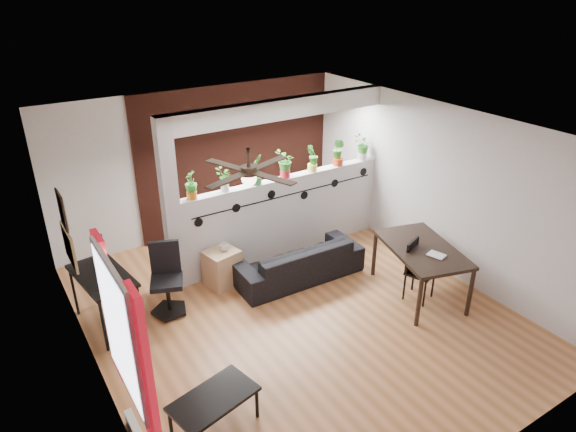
# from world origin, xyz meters

# --- Properties ---
(room_shell) EXTENTS (6.30, 7.10, 2.90)m
(room_shell) POSITION_xyz_m (0.00, 0.00, 1.30)
(room_shell) COLOR #92582F
(room_shell) RESTS_ON ground
(partition_wall) EXTENTS (3.60, 0.18, 1.35)m
(partition_wall) POSITION_xyz_m (0.80, 1.50, 0.68)
(partition_wall) COLOR #BCBCC1
(partition_wall) RESTS_ON ground
(ceiling_header) EXTENTS (3.60, 0.18, 0.30)m
(ceiling_header) POSITION_xyz_m (0.80, 1.50, 2.45)
(ceiling_header) COLOR silver
(ceiling_header) RESTS_ON room_shell
(pier_column) EXTENTS (0.22, 0.20, 2.60)m
(pier_column) POSITION_xyz_m (-1.11, 1.50, 1.30)
(pier_column) COLOR #BCBCC1
(pier_column) RESTS_ON ground
(brick_panel) EXTENTS (3.90, 0.05, 2.60)m
(brick_panel) POSITION_xyz_m (0.80, 2.97, 1.30)
(brick_panel) COLOR #973C2B
(brick_panel) RESTS_ON ground
(vine_decal) EXTENTS (3.31, 0.01, 0.30)m
(vine_decal) POSITION_xyz_m (0.80, 1.40, 1.08)
(vine_decal) COLOR black
(vine_decal) RESTS_ON partition_wall
(window_assembly) EXTENTS (0.09, 1.30, 1.55)m
(window_assembly) POSITION_xyz_m (-2.56, -1.20, 1.51)
(window_assembly) COLOR white
(window_assembly) RESTS_ON room_shell
(corkboard) EXTENTS (0.03, 0.60, 0.45)m
(corkboard) POSITION_xyz_m (-2.58, 0.95, 1.35)
(corkboard) COLOR olive
(corkboard) RESTS_ON room_shell
(framed_art) EXTENTS (0.03, 0.34, 0.44)m
(framed_art) POSITION_xyz_m (-2.58, 0.90, 1.85)
(framed_art) COLOR #8C7259
(framed_art) RESTS_ON room_shell
(ceiling_fan) EXTENTS (1.19, 1.19, 0.43)m
(ceiling_fan) POSITION_xyz_m (-0.80, -0.30, 2.31)
(ceiling_fan) COLOR black
(ceiling_fan) RESTS_ON room_shell
(potted_plant_0) EXTENTS (0.25, 0.26, 0.42)m
(potted_plant_0) POSITION_xyz_m (-0.78, 1.50, 1.57)
(potted_plant_0) COLOR #C56817
(potted_plant_0) RESTS_ON partition_wall
(potted_plant_1) EXTENTS (0.20, 0.17, 0.37)m
(potted_plant_1) POSITION_xyz_m (-0.25, 1.50, 1.55)
(potted_plant_1) COLOR white
(potted_plant_1) RESTS_ON partition_wall
(potted_plant_2) EXTENTS (0.26, 0.21, 0.48)m
(potted_plant_2) POSITION_xyz_m (0.27, 1.50, 1.60)
(potted_plant_2) COLOR green
(potted_plant_2) RESTS_ON partition_wall
(potted_plant_3) EXTENTS (0.29, 0.28, 0.44)m
(potted_plant_3) POSITION_xyz_m (0.80, 1.50, 1.58)
(potted_plant_3) COLOR red
(potted_plant_3) RESTS_ON partition_wall
(potted_plant_4) EXTENTS (0.26, 0.23, 0.43)m
(potted_plant_4) POSITION_xyz_m (1.33, 1.50, 1.58)
(potted_plant_4) COLOR #E5E751
(potted_plant_4) RESTS_ON partition_wall
(potted_plant_5) EXTENTS (0.24, 0.28, 0.47)m
(potted_plant_5) POSITION_xyz_m (1.85, 1.50, 1.60)
(potted_plant_5) COLOR red
(potted_plant_5) RESTS_ON partition_wall
(potted_plant_6) EXTENTS (0.23, 0.19, 0.44)m
(potted_plant_6) POSITION_xyz_m (2.38, 1.50, 1.58)
(potted_plant_6) COLOR silver
(potted_plant_6) RESTS_ON partition_wall
(sofa) EXTENTS (1.93, 0.81, 0.56)m
(sofa) POSITION_xyz_m (0.54, 0.73, 0.28)
(sofa) COLOR black
(sofa) RESTS_ON ground
(cube_shelf) EXTENTS (0.54, 0.50, 0.57)m
(cube_shelf) POSITION_xyz_m (-0.53, 1.16, 0.28)
(cube_shelf) COLOR tan
(cube_shelf) RESTS_ON ground
(cup) EXTENTS (0.15, 0.15, 0.11)m
(cup) POSITION_xyz_m (-0.48, 1.16, 0.62)
(cup) COLOR gray
(cup) RESTS_ON cube_shelf
(computer_desk) EXTENTS (0.71, 1.15, 0.78)m
(computer_desk) POSITION_xyz_m (-2.25, 1.10, 0.71)
(computer_desk) COLOR black
(computer_desk) RESTS_ON ground
(monitor) EXTENTS (0.35, 0.16, 0.20)m
(monitor) POSITION_xyz_m (-2.25, 1.25, 0.88)
(monitor) COLOR black
(monitor) RESTS_ON computer_desk
(office_chair) EXTENTS (0.55, 0.56, 1.01)m
(office_chair) POSITION_xyz_m (-1.45, 0.96, 0.45)
(office_chair) COLOR black
(office_chair) RESTS_ON ground
(dining_table) EXTENTS (1.21, 1.60, 0.78)m
(dining_table) POSITION_xyz_m (1.77, -0.61, 0.69)
(dining_table) COLOR black
(dining_table) RESTS_ON ground
(book) EXTENTS (0.23, 0.27, 0.02)m
(book) POSITION_xyz_m (1.67, -0.91, 0.79)
(book) COLOR gray
(book) RESTS_ON dining_table
(folding_chair) EXTENTS (0.47, 0.47, 0.90)m
(folding_chair) POSITION_xyz_m (1.66, -0.62, 0.53)
(folding_chair) COLOR black
(folding_chair) RESTS_ON ground
(coffee_table) EXTENTS (0.97, 0.67, 0.41)m
(coffee_table) POSITION_xyz_m (-1.80, -1.25, 0.37)
(coffee_table) COLOR black
(coffee_table) RESTS_ON ground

